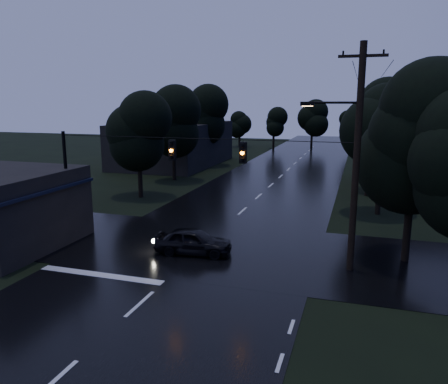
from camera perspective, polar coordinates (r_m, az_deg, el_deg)
The scene contains 17 objects.
ground at distance 13.81m, azimuth -21.56°, elevation -22.31°, with size 160.00×160.00×0.00m, color black.
main_road at distance 40.14m, azimuth 6.14°, elevation 0.85°, with size 12.00×120.00×0.02m, color black.
cross_street at distance 23.30m, azimuth -2.73°, elevation -7.17°, with size 60.00×9.00×0.02m, color black.
building_far_right at distance 43.47m, azimuth 25.75°, elevation 3.52°, with size 10.00×14.00×4.40m, color black.
building_far_left at distance 53.51m, azimuth -6.55°, elevation 6.27°, with size 10.00×16.00×5.00m, color black.
utility_pole_main at distance 19.81m, azimuth 16.69°, elevation 4.61°, with size 3.50×0.30×10.00m.
utility_pole_far at distance 36.86m, azimuth 18.45°, elevation 5.44°, with size 2.00×0.30×7.50m.
anchor_pole_left at distance 25.24m, azimuth -19.81°, elevation 0.67°, with size 0.18×0.18×6.00m, color black.
span_signals at distance 21.03m, azimuth -2.39°, elevation 5.45°, with size 15.00×0.37×1.12m.
tree_corner_near at distance 21.85m, azimuth 23.75°, elevation 6.68°, with size 4.48×4.48×9.44m.
tree_left_a at distance 34.97m, azimuth -11.13°, elevation 7.76°, with size 3.92×3.92×8.26m.
tree_left_b at distance 42.39m, azimuth -6.68°, elevation 9.07°, with size 4.20×4.20×8.85m.
tree_left_c at distance 51.86m, azimuth -2.74°, elevation 10.03°, with size 4.48×4.48×9.44m.
tree_right_a at distance 30.76m, azimuth 20.10°, elevation 7.45°, with size 4.20×4.20×8.85m.
tree_right_b at distance 38.75m, azimuth 20.56°, elevation 8.72°, with size 4.48×4.48×9.44m.
tree_right_c at distance 48.75m, azimuth 20.74°, elevation 9.63°, with size 4.76×4.76×10.03m.
car at distance 22.11m, azimuth -4.03°, elevation -6.43°, with size 1.56×3.88×1.32m, color black.
Camera 1 is at (7.64, -8.67, 7.56)m, focal length 35.00 mm.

